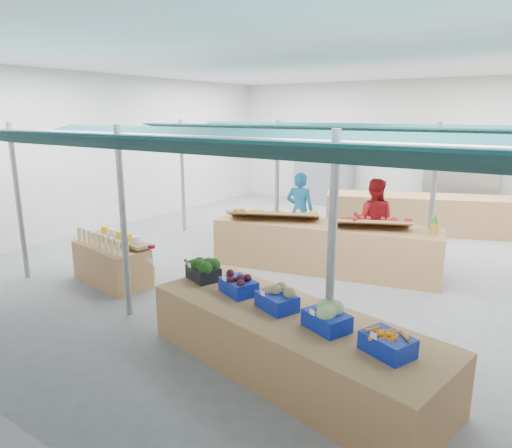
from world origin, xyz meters
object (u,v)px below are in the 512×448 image
at_px(crate_stack, 349,387).
at_px(vendor_right, 373,220).
at_px(fruit_counter, 325,247).
at_px(vendor_left, 300,211).
at_px(veg_counter, 289,343).
at_px(bottle_shelf, 113,262).

xyz_separation_m(crate_stack, vendor_right, (-1.68, 5.16, 0.62)).
xyz_separation_m(fruit_counter, vendor_left, (-1.20, 1.10, 0.42)).
relative_size(fruit_counter, crate_stack, 7.75).
bearing_deg(vendor_right, crate_stack, 95.47).
xyz_separation_m(veg_counter, vendor_left, (-2.54, 4.83, 0.53)).
xyz_separation_m(bottle_shelf, crate_stack, (5.27, -1.12, -0.12)).
distance_m(crate_stack, vendor_left, 6.25).
relative_size(vendor_left, vendor_right, 1.00).
relative_size(veg_counter, vendor_right, 2.16).
bearing_deg(bottle_shelf, veg_counter, -1.31).
relative_size(fruit_counter, vendor_left, 2.50).
xyz_separation_m(fruit_counter, vendor_right, (0.60, 1.10, 0.42)).
bearing_deg(bottle_shelf, vendor_left, 75.13).
xyz_separation_m(fruit_counter, crate_stack, (2.28, -4.06, -0.19)).
bearing_deg(crate_stack, vendor_left, 124.02).
bearing_deg(veg_counter, fruit_counter, 120.73).
bearing_deg(crate_stack, fruit_counter, 119.35).
distance_m(crate_stack, vendor_right, 5.46).
bearing_deg(vendor_left, crate_stack, 111.44).
distance_m(bottle_shelf, crate_stack, 5.39).
distance_m(fruit_counter, vendor_left, 1.68).
height_order(crate_stack, vendor_left, vendor_left).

